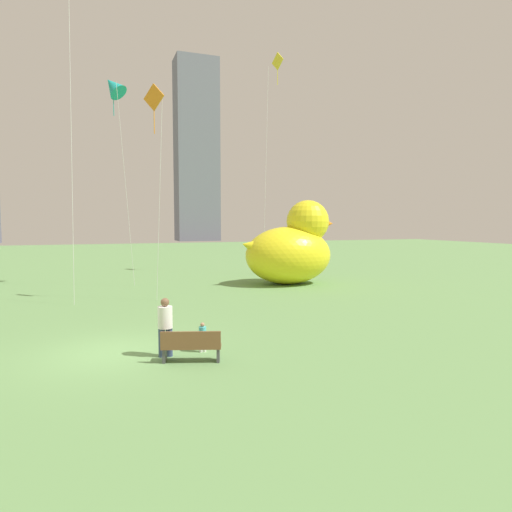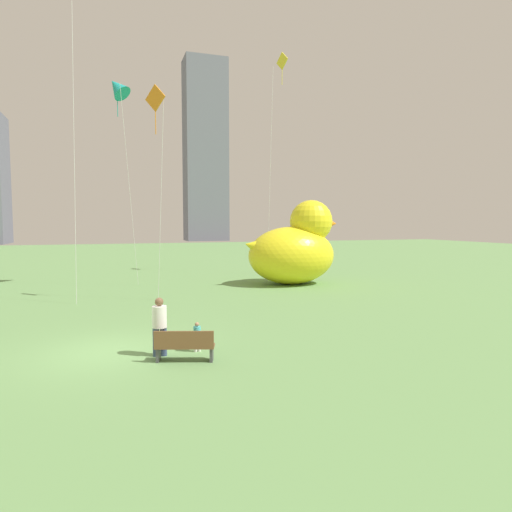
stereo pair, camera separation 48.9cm
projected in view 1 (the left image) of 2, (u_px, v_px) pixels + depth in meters
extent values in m
plane|color=#659253|center=(112.00, 353.00, 13.06)|extent=(140.00, 140.00, 0.00)
cube|color=brown|center=(192.00, 347.00, 12.23)|extent=(1.71, 0.93, 0.06)
cube|color=brown|center=(191.00, 340.00, 12.01)|extent=(1.59, 0.56, 0.45)
cube|color=#47474C|center=(165.00, 355.00, 12.22)|extent=(0.19, 0.38, 0.39)
cube|color=#47474C|center=(218.00, 354.00, 12.27)|extent=(0.19, 0.38, 0.39)
cylinder|color=#38476B|center=(162.00, 343.00, 12.64)|extent=(0.19, 0.19, 0.84)
cylinder|color=#38476B|center=(169.00, 342.00, 12.71)|extent=(0.19, 0.19, 0.84)
cylinder|color=white|center=(165.00, 317.00, 12.62)|extent=(0.42, 0.42, 0.63)
sphere|color=brown|center=(165.00, 302.00, 12.59)|extent=(0.25, 0.25, 0.25)
cylinder|color=silver|center=(201.00, 345.00, 13.12)|extent=(0.10, 0.10, 0.44)
cylinder|color=silver|center=(204.00, 345.00, 13.15)|extent=(0.10, 0.10, 0.44)
cylinder|color=#4CBFC6|center=(203.00, 332.00, 13.11)|extent=(0.22, 0.22, 0.33)
sphere|color=#A87C5B|center=(202.00, 325.00, 13.09)|extent=(0.13, 0.13, 0.13)
ellipsoid|color=yellow|center=(288.00, 255.00, 27.60)|extent=(5.55, 4.10, 3.62)
sphere|color=yellow|center=(308.00, 221.00, 27.89)|extent=(2.70, 2.70, 2.70)
cone|color=orange|center=(324.00, 224.00, 28.31)|extent=(1.22, 1.22, 1.22)
cone|color=yellow|center=(252.00, 247.00, 26.73)|extent=(1.66, 1.45, 1.74)
cube|color=slate|center=(196.00, 151.00, 92.73)|extent=(8.79, 6.27, 37.90)
cylinder|color=silver|center=(71.00, 117.00, 20.65)|extent=(0.19, 1.38, 17.70)
cylinder|color=silver|center=(266.00, 170.00, 32.86)|extent=(0.99, 1.47, 15.66)
cube|color=yellow|center=(278.00, 61.00, 32.05)|extent=(0.43, 1.23, 1.27)
cylinder|color=yellow|center=(278.00, 74.00, 32.12)|extent=(0.04, 0.04, 1.60)
cylinder|color=silver|center=(126.00, 188.00, 25.91)|extent=(0.88, 1.14, 11.85)
cone|color=teal|center=(113.00, 86.00, 25.67)|extent=(1.90, 1.80, 1.55)
cylinder|color=teal|center=(114.00, 102.00, 25.74)|extent=(0.04, 0.04, 1.60)
cylinder|color=silver|center=(159.00, 202.00, 21.35)|extent=(0.40, 0.44, 9.79)
cube|color=orange|center=(154.00, 97.00, 20.73)|extent=(0.86, 1.01, 1.27)
cylinder|color=orange|center=(154.00, 117.00, 20.80)|extent=(0.04, 0.04, 1.60)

